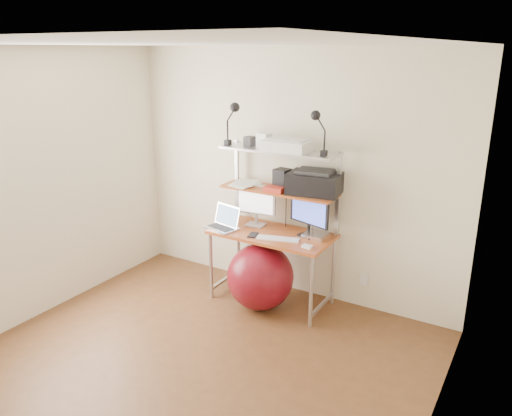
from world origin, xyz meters
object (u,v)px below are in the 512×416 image
(monitor_black, at_px, (309,213))
(laptop, at_px, (224,223))
(monitor_silver, at_px, (256,202))
(printer, at_px, (315,182))
(exercise_ball, at_px, (260,277))

(monitor_black, distance_m, laptop, 0.88)
(monitor_silver, xyz_separation_m, printer, (0.61, 0.06, 0.27))
(monitor_black, xyz_separation_m, printer, (0.01, 0.07, 0.29))
(monitor_black, bearing_deg, laptop, -147.53)
(laptop, bearing_deg, exercise_ball, 6.31)
(monitor_silver, distance_m, monitor_black, 0.59)
(monitor_black, relative_size, exercise_ball, 0.71)
(monitor_silver, distance_m, printer, 0.67)
(monitor_black, height_order, exercise_ball, monitor_black)
(monitor_silver, bearing_deg, laptop, -141.83)
(laptop, xyz_separation_m, printer, (0.84, 0.30, 0.47))
(monitor_silver, height_order, exercise_ball, monitor_silver)
(exercise_ball, bearing_deg, printer, 42.56)
(laptop, relative_size, printer, 0.72)
(exercise_ball, bearing_deg, laptop, 173.23)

